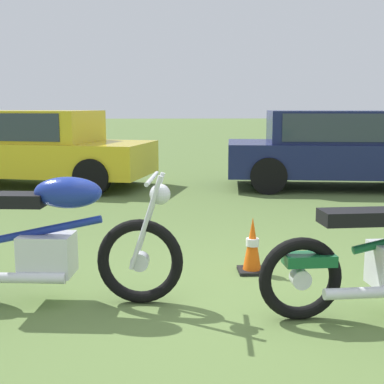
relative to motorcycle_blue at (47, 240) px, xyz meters
name	(u,v)px	position (x,y,z in m)	size (l,w,h in m)	color
ground_plane	(228,303)	(1.39, -0.11, -0.49)	(120.00, 120.00, 0.00)	#567038
motorcycle_blue	(47,240)	(0.00, 0.00, 0.00)	(2.15, 0.64, 1.02)	black
car_yellow	(26,142)	(-1.78, 6.13, 0.34)	(4.64, 2.78, 1.43)	gold
car_navy	(333,145)	(3.99, 5.65, 0.30)	(4.18, 2.20, 1.43)	#161E4C
traffic_cone	(252,247)	(1.70, 0.66, -0.26)	(0.25, 0.25, 0.52)	#EA590F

